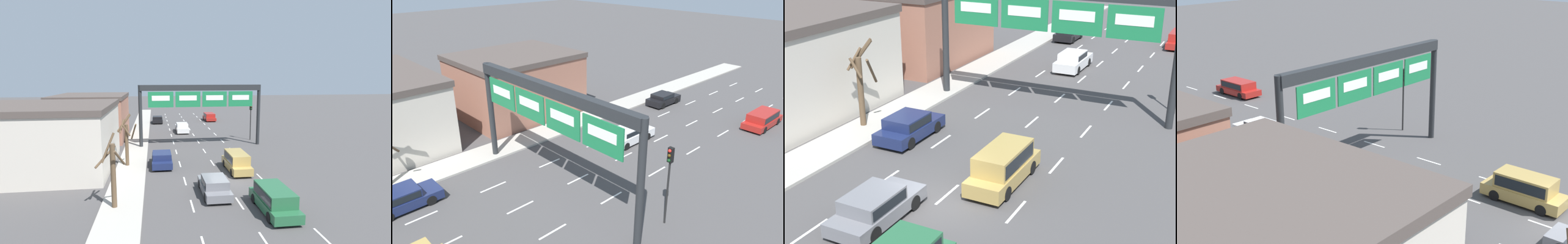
% 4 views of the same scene
% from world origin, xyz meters
% --- Properties ---
extents(ground_plane, '(220.00, 220.00, 0.00)m').
position_xyz_m(ground_plane, '(0.00, 0.00, 0.00)').
color(ground_plane, '#474444').
extents(sidewalk_left, '(2.80, 110.00, 0.15)m').
position_xyz_m(sidewalk_left, '(-8.00, 0.00, 0.07)').
color(sidewalk_left, '#A8A399').
rests_on(sidewalk_left, ground_plane).
extents(lane_dashes, '(6.72, 67.00, 0.01)m').
position_xyz_m(lane_dashes, '(-0.00, 13.50, 0.01)').
color(lane_dashes, white).
rests_on(lane_dashes, ground_plane).
extents(sign_gantry, '(15.24, 0.70, 7.66)m').
position_xyz_m(sign_gantry, '(0.00, 13.61, 6.15)').
color(sign_gantry, '#232628').
rests_on(sign_gantry, ground_plane).
extents(building_far, '(9.34, 11.46, 6.17)m').
position_xyz_m(building_far, '(-14.38, 20.55, 3.09)').
color(building_far, '#9E6651').
rests_on(building_far, ground_plane).
extents(car_navy, '(1.94, 4.39, 1.40)m').
position_xyz_m(car_navy, '(-5.09, 5.62, 0.75)').
color(car_navy, '#19234C').
rests_on(car_navy, ground_plane).
extents(suv_gold, '(1.80, 4.81, 1.77)m').
position_xyz_m(suv_gold, '(1.73, 3.13, 0.98)').
color(suv_gold, '#A88947').
rests_on(suv_gold, ground_plane).
extents(car_white, '(1.86, 4.71, 1.45)m').
position_xyz_m(car_white, '(-1.49, 23.37, 0.78)').
color(car_white, silver).
rests_on(car_white, ground_plane).
extents(car_grey, '(1.90, 4.51, 1.36)m').
position_xyz_m(car_grey, '(-1.43, -2.22, 0.73)').
color(car_grey, slate).
rests_on(car_grey, ground_plane).
extents(car_black, '(1.87, 4.02, 1.28)m').
position_xyz_m(car_black, '(-5.18, 33.36, 0.69)').
color(car_black, black).
rests_on(car_black, ground_plane).
extents(tree_bare_second, '(1.95, 1.50, 4.97)m').
position_xyz_m(tree_bare_second, '(-8.42, 5.92, 2.70)').
color(tree_bare_second, brown).
rests_on(tree_bare_second, sidewalk_left).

